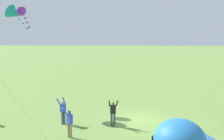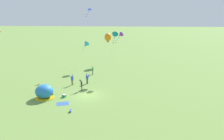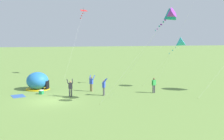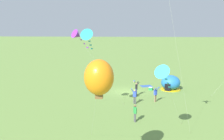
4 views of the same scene
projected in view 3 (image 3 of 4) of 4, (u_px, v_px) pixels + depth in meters
ground_plane at (52, 101)px, 25.98m from camera, size 300.00×300.00×0.00m
popup_tent at (38, 81)px, 31.55m from camera, size 2.81×2.81×2.10m
picnic_blanket at (18, 96)px, 28.01m from camera, size 2.01×1.74×0.01m
cooler_box at (41, 92)px, 29.04m from camera, size 0.64×0.56×0.44m
person_flying_kite at (91, 83)px, 30.41m from camera, size 0.69×0.71×1.89m
person_center_field at (70, 87)px, 27.64m from camera, size 0.52×0.67×1.89m
person_arms_raised at (104, 86)px, 28.22m from camera, size 0.72×0.66×1.89m
person_near_tent at (154, 85)px, 29.54m from camera, size 0.33×0.57×1.72m
kite_purple at (170, 14)px, 22.94m from camera, size 5.25×5.05×8.85m
kite_cyan at (179, 43)px, 31.98m from camera, size 3.25×4.85×6.30m
kite_teal at (168, 17)px, 24.09m from camera, size 1.78×7.08×8.90m
kite_red at (83, 12)px, 42.14m from camera, size 6.52×4.53×11.01m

